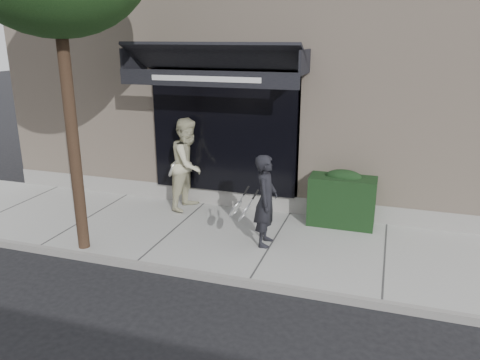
% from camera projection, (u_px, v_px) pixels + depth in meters
% --- Properties ---
extents(ground, '(80.00, 80.00, 0.00)m').
position_uv_depth(ground, '(273.00, 247.00, 8.75)').
color(ground, black).
rests_on(ground, ground).
extents(sidewalk, '(20.00, 3.00, 0.12)m').
position_uv_depth(sidewalk, '(273.00, 244.00, 8.73)').
color(sidewalk, '#A5A49F').
rests_on(sidewalk, ground).
extents(curb, '(20.00, 0.10, 0.14)m').
position_uv_depth(curb, '(249.00, 283.00, 7.32)').
color(curb, gray).
rests_on(curb, ground).
extents(building_facade, '(14.30, 8.04, 5.64)m').
position_uv_depth(building_facade, '(320.00, 77.00, 12.45)').
color(building_facade, beige).
rests_on(building_facade, ground).
extents(hedge, '(1.30, 0.70, 1.14)m').
position_uv_depth(hedge, '(342.00, 199.00, 9.37)').
color(hedge, black).
rests_on(hedge, sidewalk).
extents(pedestrian_front, '(0.79, 0.85, 1.68)m').
position_uv_depth(pedestrian_front, '(266.00, 201.00, 8.35)').
color(pedestrian_front, black).
rests_on(pedestrian_front, sidewalk).
extents(pedestrian_back, '(0.90, 1.08, 2.01)m').
position_uv_depth(pedestrian_back, '(189.00, 164.00, 10.13)').
color(pedestrian_back, beige).
rests_on(pedestrian_back, sidewalk).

